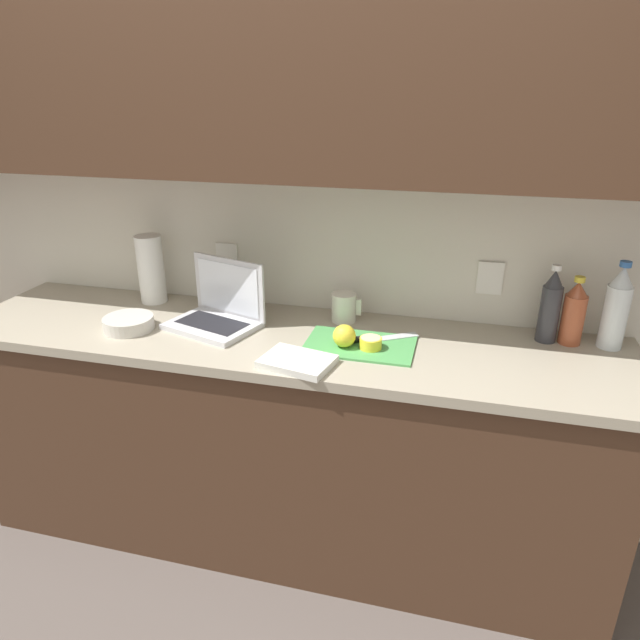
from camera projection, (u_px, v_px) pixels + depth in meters
name	position (u px, v px, depth m)	size (l,w,h in m)	color
ground_plane	(287.00, 530.00, 2.37)	(12.00, 12.00, 0.00)	#564C47
wall_back	(297.00, 133.00, 1.96)	(5.20, 0.38, 2.60)	silver
counter_unit	(280.00, 437.00, 2.20)	(2.42, 0.59, 0.89)	#472D1E
laptop	(219.00, 310.00, 2.09)	(0.37, 0.31, 0.24)	silver
cutting_board	(360.00, 345.00, 1.94)	(0.37, 0.24, 0.01)	#4C9E51
knife	(365.00, 339.00, 1.96)	(0.26, 0.18, 0.02)	silver
lemon_half_cut	(371.00, 343.00, 1.90)	(0.07, 0.07, 0.04)	yellow
lemon_whole_beside	(344.00, 336.00, 1.91)	(0.08, 0.08, 0.08)	yellow
bottle_green_soda	(550.00, 307.00, 1.94)	(0.07, 0.07, 0.27)	#333338
bottle_oil_tall	(574.00, 313.00, 1.93)	(0.08, 0.08, 0.24)	#A34C2D
bottle_water_clear	(616.00, 309.00, 1.89)	(0.08, 0.08, 0.30)	silver
measuring_cup	(344.00, 307.00, 2.13)	(0.11, 0.09, 0.11)	silver
bowl_white	(129.00, 323.00, 2.07)	(0.18, 0.18, 0.05)	beige
paper_towel_roll	(151.00, 269.00, 2.29)	(0.10, 0.10, 0.28)	white
dish_towel	(297.00, 362.00, 1.81)	(0.22, 0.16, 0.02)	silver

